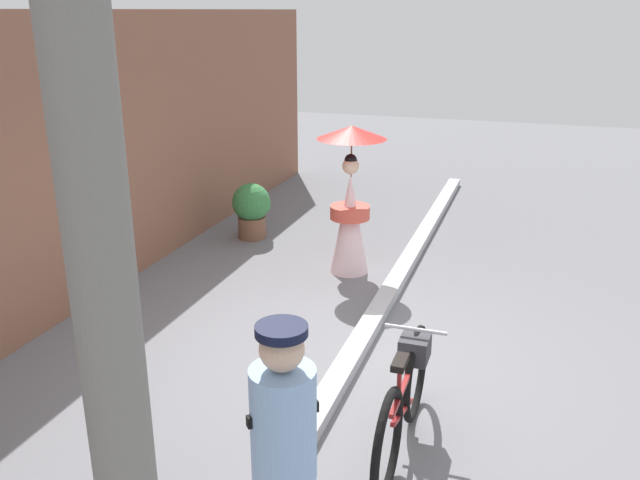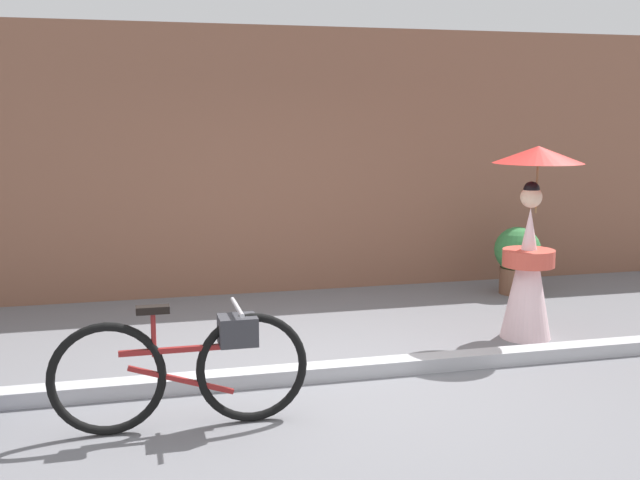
{
  "view_description": "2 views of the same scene",
  "coord_description": "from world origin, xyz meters",
  "px_view_note": "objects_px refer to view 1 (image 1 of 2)",
  "views": [
    {
      "loc": [
        -5.38,
        -1.48,
        3.13
      ],
      "look_at": [
        -0.28,
        0.24,
        1.26
      ],
      "focal_mm": 37.28,
      "sensor_mm": 36.0,
      "label": 1
    },
    {
      "loc": [
        -1.52,
        -5.79,
        2.12
      ],
      "look_at": [
        0.1,
        0.65,
        1.04
      ],
      "focal_mm": 43.15,
      "sensor_mm": 36.0,
      "label": 2
    }
  ],
  "objects_px": {
    "person_officer": "(284,463)",
    "utility_pole": "(105,300)",
    "person_with_parasol": "(350,199)",
    "potted_plant_by_door": "(252,208)",
    "bicycle_near_officer": "(404,397)"
  },
  "relations": [
    {
      "from": "person_officer",
      "to": "utility_pole",
      "type": "height_order",
      "value": "utility_pole"
    },
    {
      "from": "person_officer",
      "to": "person_with_parasol",
      "type": "distance_m",
      "value": 5.0
    },
    {
      "from": "person_with_parasol",
      "to": "bicycle_near_officer",
      "type": "bearing_deg",
      "value": -157.4
    },
    {
      "from": "person_officer",
      "to": "person_with_parasol",
      "type": "bearing_deg",
      "value": 12.21
    },
    {
      "from": "bicycle_near_officer",
      "to": "potted_plant_by_door",
      "type": "height_order",
      "value": "bicycle_near_officer"
    },
    {
      "from": "bicycle_near_officer",
      "to": "utility_pole",
      "type": "height_order",
      "value": "utility_pole"
    },
    {
      "from": "bicycle_near_officer",
      "to": "utility_pole",
      "type": "xyz_separation_m",
      "value": [
        -2.86,
        0.3,
        1.96
      ]
    },
    {
      "from": "person_officer",
      "to": "potted_plant_by_door",
      "type": "xyz_separation_m",
      "value": [
        5.7,
        2.75,
        -0.47
      ]
    },
    {
      "from": "person_officer",
      "to": "bicycle_near_officer",
      "type": "bearing_deg",
      "value": -11.88
    },
    {
      "from": "utility_pole",
      "to": "potted_plant_by_door",
      "type": "bearing_deg",
      "value": 21.62
    },
    {
      "from": "person_officer",
      "to": "utility_pole",
      "type": "bearing_deg",
      "value": -178.84
    },
    {
      "from": "person_with_parasol",
      "to": "person_officer",
      "type": "bearing_deg",
      "value": -167.79
    },
    {
      "from": "person_with_parasol",
      "to": "potted_plant_by_door",
      "type": "height_order",
      "value": "person_with_parasol"
    },
    {
      "from": "person_with_parasol",
      "to": "utility_pole",
      "type": "relative_size",
      "value": 0.38
    },
    {
      "from": "potted_plant_by_door",
      "to": "utility_pole",
      "type": "height_order",
      "value": "utility_pole"
    }
  ]
}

